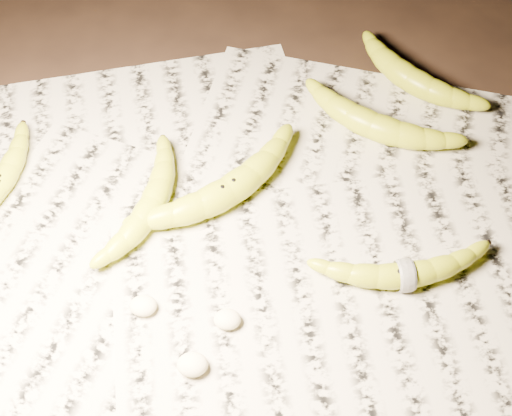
{
  "coord_description": "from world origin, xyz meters",
  "views": [
    {
      "loc": [
        0.01,
        -0.48,
        0.76
      ],
      "look_at": [
        0.01,
        0.02,
        0.05
      ],
      "focal_mm": 50.0,
      "sensor_mm": 36.0,
      "label": 1
    }
  ],
  "objects_px": {
    "banana_center": "(227,190)",
    "banana_upper_a": "(374,124)",
    "banana_taped": "(405,274)",
    "banana_upper_b": "(411,77)",
    "banana_left_b": "(152,203)"
  },
  "relations": [
    {
      "from": "banana_upper_a",
      "to": "banana_upper_b",
      "type": "xyz_separation_m",
      "value": [
        0.06,
        0.09,
        -0.0
      ]
    },
    {
      "from": "banana_center",
      "to": "banana_upper_b",
      "type": "xyz_separation_m",
      "value": [
        0.26,
        0.21,
        -0.0
      ]
    },
    {
      "from": "banana_upper_a",
      "to": "banana_left_b",
      "type": "bearing_deg",
      "value": -126.99
    },
    {
      "from": "banana_center",
      "to": "banana_upper_b",
      "type": "relative_size",
      "value": 1.21
    },
    {
      "from": "banana_upper_a",
      "to": "banana_upper_b",
      "type": "relative_size",
      "value": 1.09
    },
    {
      "from": "banana_taped",
      "to": "banana_center",
      "type": "bearing_deg",
      "value": 143.76
    },
    {
      "from": "banana_upper_b",
      "to": "banana_left_b",
      "type": "bearing_deg",
      "value": -104.0
    },
    {
      "from": "banana_center",
      "to": "banana_taped",
      "type": "height_order",
      "value": "banana_center"
    },
    {
      "from": "banana_center",
      "to": "banana_upper_a",
      "type": "distance_m",
      "value": 0.23
    },
    {
      "from": "banana_center",
      "to": "banana_taped",
      "type": "distance_m",
      "value": 0.25
    },
    {
      "from": "banana_center",
      "to": "banana_taped",
      "type": "xyz_separation_m",
      "value": [
        0.22,
        -0.12,
        -0.0
      ]
    },
    {
      "from": "banana_left_b",
      "to": "banana_upper_b",
      "type": "relative_size",
      "value": 0.98
    },
    {
      "from": "banana_taped",
      "to": "banana_upper_b",
      "type": "relative_size",
      "value": 1.04
    },
    {
      "from": "banana_left_b",
      "to": "banana_upper_b",
      "type": "distance_m",
      "value": 0.42
    },
    {
      "from": "banana_center",
      "to": "banana_taped",
      "type": "bearing_deg",
      "value": -66.88
    }
  ]
}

